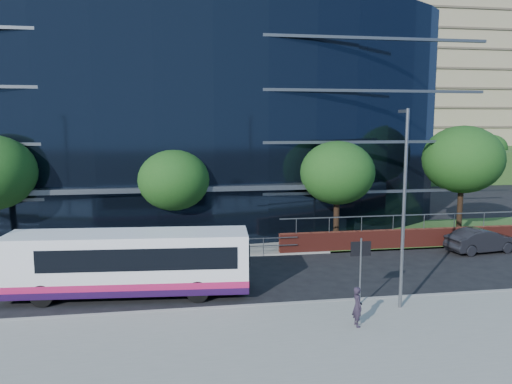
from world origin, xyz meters
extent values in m
plane|color=black|center=(0.00, 0.00, 0.00)|extent=(200.00, 200.00, 0.00)
cube|color=gray|center=(0.00, -5.00, 0.07)|extent=(80.00, 8.00, 0.15)
cube|color=gray|center=(0.00, -1.00, 0.08)|extent=(80.00, 0.25, 0.16)
cube|color=gold|center=(0.00, -0.80, 0.01)|extent=(80.00, 0.08, 0.01)
cube|color=gold|center=(0.00, -0.65, 0.01)|extent=(80.00, 0.08, 0.01)
cube|color=gray|center=(-6.00, 11.00, 0.05)|extent=(50.00, 8.00, 0.10)
cube|color=black|center=(-4.00, 24.00, 8.00)|extent=(38.00, 16.00, 16.00)
cube|color=#595E66|center=(-4.00, 9.50, 3.70)|extent=(22.00, 1.20, 0.30)
cube|color=slate|center=(-8.00, 7.00, 1.05)|extent=(24.00, 0.05, 0.05)
cube|color=slate|center=(-8.00, 7.00, 0.60)|extent=(24.00, 0.05, 0.05)
cylinder|color=slate|center=(-8.00, 7.00, 0.55)|extent=(0.04, 0.04, 1.10)
cube|color=#2D511E|center=(32.00, 56.00, 2.00)|extent=(60.00, 42.00, 4.00)
cube|color=tan|center=(32.00, 58.00, 17.00)|extent=(50.00, 12.00, 26.00)
cylinder|color=slate|center=(4.50, -1.60, 1.55)|extent=(0.08, 0.08, 2.80)
cube|color=black|center=(4.50, -1.58, 2.50)|extent=(0.85, 0.06, 0.60)
cylinder|color=black|center=(-3.00, 9.50, 1.43)|extent=(0.36, 0.36, 2.86)
ellipsoid|color=#124114|center=(-3.00, 9.50, 4.23)|extent=(4.29, 4.29, 3.65)
cylinder|color=black|center=(7.00, 9.00, 1.54)|extent=(0.36, 0.36, 3.08)
ellipsoid|color=#124114|center=(7.00, 9.00, 4.55)|extent=(4.62, 4.62, 3.93)
cylinder|color=black|center=(16.00, 10.00, 1.76)|extent=(0.36, 0.36, 3.52)
ellipsoid|color=#124114|center=(16.00, 10.00, 5.20)|extent=(5.28, 5.28, 4.49)
cylinder|color=black|center=(24.00, 40.00, 1.54)|extent=(0.36, 0.36, 3.08)
ellipsoid|color=#124114|center=(24.00, 40.00, 4.55)|extent=(4.62, 4.62, 3.93)
cylinder|color=black|center=(40.00, 42.00, 1.43)|extent=(0.36, 0.36, 2.86)
ellipsoid|color=#124114|center=(40.00, 42.00, 4.23)|extent=(4.29, 4.29, 3.65)
cylinder|color=slate|center=(6.00, -2.20, 4.15)|extent=(0.14, 0.14, 8.00)
cube|color=slate|center=(6.00, -1.85, 8.05)|extent=(0.15, 0.70, 0.12)
cube|color=white|center=(-5.02, 1.44, 1.59)|extent=(10.58, 3.21, 2.51)
cube|color=#280F3F|center=(-5.02, 1.44, 0.47)|extent=(10.61, 3.27, 0.28)
cube|color=#C01C58|center=(-5.02, 1.44, 0.76)|extent=(10.61, 3.27, 0.28)
cube|color=black|center=(-4.45, 1.39, 1.94)|extent=(8.51, 3.09, 0.95)
cube|color=black|center=(-10.24, 1.87, 1.71)|extent=(0.25, 2.04, 1.47)
cube|color=black|center=(-10.25, 1.87, 2.58)|extent=(0.26, 1.94, 0.38)
cube|color=yellow|center=(-10.27, 2.11, 2.58)|extent=(0.13, 1.04, 0.21)
cube|color=black|center=(-10.24, 1.87, 0.43)|extent=(0.29, 2.27, 0.23)
cylinder|color=black|center=(-8.50, 0.65, 0.47)|extent=(0.97, 0.36, 0.95)
cylinder|color=black|center=(-2.08, 0.13, 0.47)|extent=(0.97, 0.36, 0.95)
imported|color=black|center=(14.93, 5.80, 0.71)|extent=(4.48, 2.04, 1.42)
imported|color=#281F2F|center=(3.59, -3.71, 0.90)|extent=(0.36, 0.55, 1.49)
camera|label=1|loc=(-2.94, -20.46, 7.58)|focal=35.00mm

